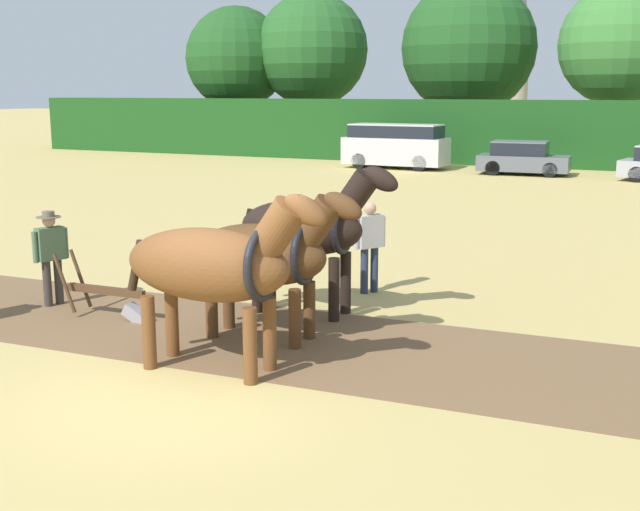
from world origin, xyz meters
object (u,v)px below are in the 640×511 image
object	(u,v)px
tree_center_left	(469,47)
plow	(113,299)
draft_horse_lead_right	(267,254)
farmer_at_plow	(51,251)
tree_left	(312,50)
draft_horse_trail_left	(308,228)
church_spire	(518,39)
parked_car_left	(523,159)
parked_van	(396,146)
draft_horse_lead_left	(215,265)
farmer_beside_team	(370,241)
tree_center	(619,45)
tree_far_left	(236,58)

from	to	relation	value
tree_center_left	plow	distance (m)	35.84
draft_horse_lead_right	farmer_at_plow	world-z (taller)	draft_horse_lead_right
draft_horse_lead_right	tree_left	bearing A→B (deg)	112.12
tree_left	plow	world-z (taller)	tree_left
draft_horse_trail_left	church_spire	bearing A→B (deg)	96.24
plow	parked_car_left	world-z (taller)	parked_car_left
parked_van	parked_car_left	size ratio (longest dim) A/B	1.22
draft_horse_lead_left	draft_horse_lead_right	xyz separation A→B (m)	(-0.07, 1.48, -0.14)
farmer_beside_team	church_spire	bearing A→B (deg)	132.85
tree_center	church_spire	size ratio (longest dim) A/B	0.58
draft_horse_lead_left	farmer_beside_team	world-z (taller)	draft_horse_lead_left
tree_center_left	draft_horse_lead_left	distance (m)	37.41
tree_far_left	plow	xyz separation A→B (m)	(17.57, -33.18, -5.19)
tree_center	draft_horse_trail_left	xyz separation A→B (m)	(-1.52, -32.36, -4.42)
draft_horse_lead_right	farmer_at_plow	distance (m)	4.23
draft_horse_lead_left	draft_horse_trail_left	bearing A→B (deg)	89.84
tree_left	parked_car_left	world-z (taller)	tree_left
tree_left	plow	size ratio (longest dim) A/B	5.51
draft_horse_lead_right	tree_center	bearing A→B (deg)	84.89
parked_van	plow	bearing A→B (deg)	-79.00
tree_center	farmer_at_plow	distance (m)	34.56
farmer_at_plow	tree_far_left	bearing A→B (deg)	135.44
tree_center	parked_car_left	world-z (taller)	tree_center
tree_center_left	parked_car_left	bearing A→B (deg)	-61.91
farmer_at_plow	draft_horse_trail_left	bearing A→B (deg)	37.81
tree_center	tree_left	bearing A→B (deg)	178.78
church_spire	farmer_at_plow	bearing A→B (deg)	-85.07
draft_horse_trail_left	tree_left	bearing A→B (deg)	113.01
farmer_at_plow	tree_center	bearing A→B (deg)	99.85
church_spire	parked_van	world-z (taller)	church_spire
plow	parked_car_left	distance (m)	25.57
church_spire	draft_horse_lead_right	bearing A→B (deg)	-81.27
church_spire	farmer_at_plow	world-z (taller)	church_spire
tree_far_left	tree_left	xyz separation A→B (m)	(4.54, 1.15, 0.44)
farmer_beside_team	tree_far_left	bearing A→B (deg)	158.02
tree_center	plow	size ratio (longest dim) A/B	5.26
farmer_at_plow	farmer_beside_team	world-z (taller)	farmer_beside_team
tree_far_left	tree_left	bearing A→B (deg)	14.22
draft_horse_lead_left	farmer_at_plow	bearing A→B (deg)	157.10
tree_center	draft_horse_trail_left	size ratio (longest dim) A/B	3.13
tree_center	farmer_beside_team	xyz separation A→B (m)	(-1.13, -30.65, -4.88)
tree_far_left	parked_van	bearing A→B (deg)	-29.29
farmer_beside_team	parked_car_left	size ratio (longest dim) A/B	0.42
tree_left	tree_center	bearing A→B (deg)	-1.22
tree_center	farmer_at_plow	xyz separation A→B (m)	(-5.67, -33.74, -4.91)
tree_center_left	plow	world-z (taller)	tree_center_left
parked_car_left	tree_far_left	bearing A→B (deg)	154.46
parked_van	tree_left	bearing A→B (deg)	135.87
tree_left	farmer_at_plow	bearing A→B (deg)	-71.27
parked_car_left	farmer_beside_team	bearing A→B (deg)	-89.13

